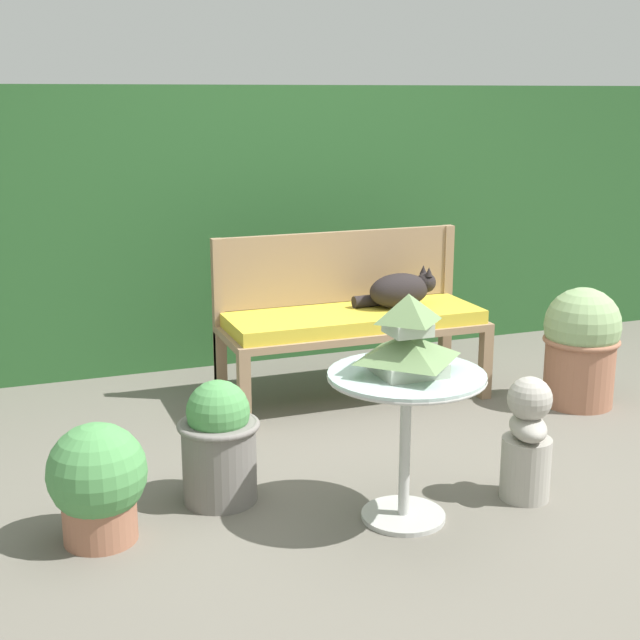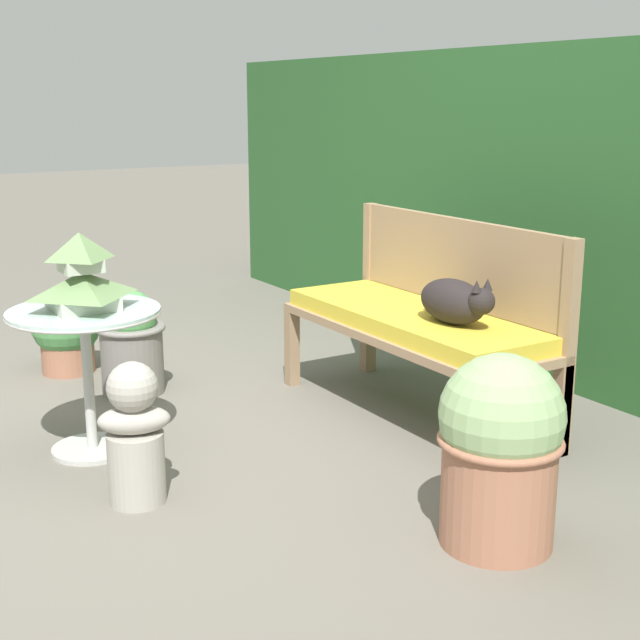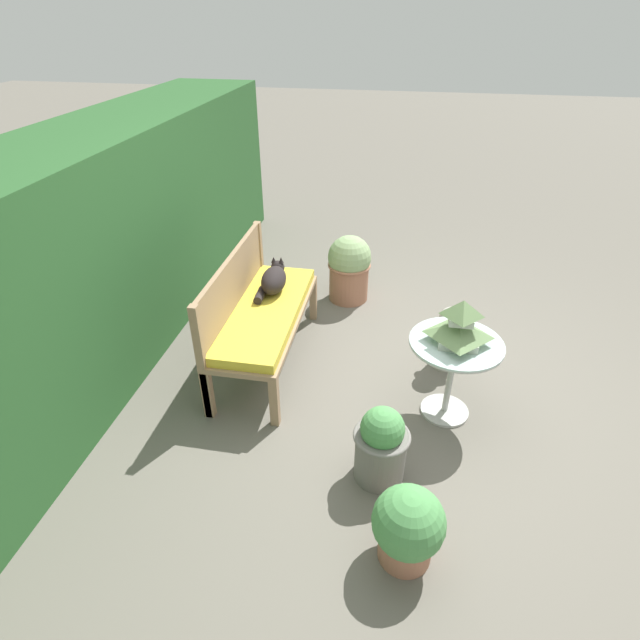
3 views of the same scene
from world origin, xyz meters
name	(u,v)px [view 2 (image 2 of 3)]	position (x,y,z in m)	size (l,w,h in m)	color
ground	(173,454)	(0.00, 0.00, 0.00)	(30.00, 30.00, 0.00)	#666056
foliage_hedge_back	(599,211)	(0.00, 2.51, 0.86)	(6.40, 0.96, 1.72)	#285628
garden_bench	(413,327)	(0.16, 1.14, 0.43)	(1.46, 0.54, 0.51)	#937556
bench_backrest	(456,273)	(0.16, 1.39, 0.66)	(1.46, 0.06, 0.92)	#937556
cat	(455,301)	(0.44, 1.14, 0.61)	(0.47, 0.22, 0.22)	black
patio_table	(86,341)	(-0.21, -0.27, 0.48)	(0.63, 0.63, 0.62)	#B7B7B2
pagoda_birdhouse	(82,277)	(-0.21, -0.27, 0.75)	(0.34, 0.34, 0.32)	#B2BCA8
garden_bust	(135,436)	(0.35, -0.28, 0.26)	(0.23, 0.30, 0.54)	#A39E93
potted_plant_hedge_corner	(131,343)	(-0.86, 0.15, 0.26)	(0.35, 0.35, 0.53)	slate
potted_plant_patio_mid	(500,448)	(1.29, 0.63, 0.34)	(0.42, 0.42, 0.66)	#9E664C
potted_plant_bench_right	(66,329)	(-1.38, -0.03, 0.24)	(0.38, 0.38, 0.47)	#9E664C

